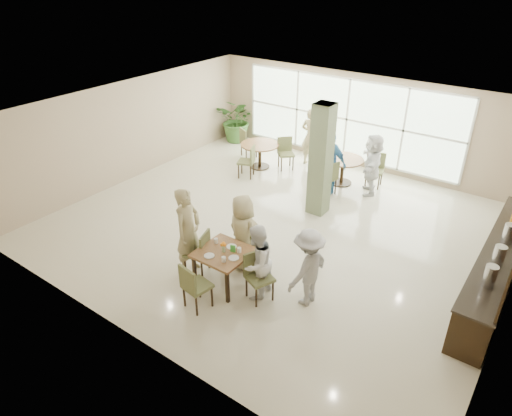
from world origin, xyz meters
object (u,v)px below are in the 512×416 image
Objects in this scene: round_table_right at (343,164)px; teen_right at (257,262)px; adult_b at (372,164)px; round_table_left at (260,149)px; buffet_counter at (500,265)px; adult_standing at (311,137)px; teen_left at (188,232)px; teen_far at (243,232)px; potted_plant at (238,120)px; teen_standing at (308,268)px; adult_a at (329,162)px; main_table at (224,256)px.

teen_right is at bearing -80.45° from round_table_right.
adult_b is at bearing 173.05° from teen_right.
round_table_left is 1.02× the size of round_table_right.
buffet_counter is 6.79m from adult_standing.
teen_left reaches higher than teen_far.
buffet_counter is at bearing -29.27° from round_table_right.
potted_plant reaches higher than round_table_right.
buffet_counter is 2.87× the size of teen_far.
teen_standing is (4.33, -4.60, 0.19)m from round_table_left.
adult_a is at bearing -7.44° from round_table_left.
round_table_right is at bearing 154.89° from adult_standing.
round_table_left is 2.38m from potted_plant.
potted_plant is at bearing 22.04° from teen_left.
round_table_left is 5.49m from teen_left.
adult_a is (4.41, -1.72, 0.12)m from potted_plant.
adult_a is at bearing 158.82° from buffet_counter.
teen_standing reaches higher than round_table_left.
teen_far reaches higher than potted_plant.
teen_left is 1.23× the size of teen_right.
adult_standing is (-1.56, 5.48, 0.08)m from teen_far.
main_table is at bearing -30.73° from adult_b.
teen_left is (-0.65, -5.58, 0.35)m from round_table_right.
main_table is at bearing -90.80° from teen_right.
main_table is 4.76m from adult_a.
teen_standing is (-2.78, -2.49, 0.22)m from buffet_counter.
teen_standing is (2.43, 0.54, -0.15)m from teen_left.
teen_standing is at bearing -13.21° from adult_b.
teen_left is at bearing 96.49° from adult_standing.
round_table_left is 0.76× the size of potted_plant.
adult_b is (5.36, -1.06, 0.08)m from potted_plant.
adult_b is at bearing 161.54° from adult_standing.
potted_plant is 0.91× the size of adult_b.
potted_plant is 0.99× the size of teen_standing.
adult_a is (-0.07, -0.76, 0.30)m from round_table_right.
adult_a is 1.17m from adult_b.
adult_a is (-0.99, 4.67, 0.12)m from teen_right.
adult_standing reaches higher than teen_standing.
main_table is at bearing -88.00° from round_table_right.
potted_plant is at bearing 167.88° from round_table_right.
adult_b is at bearing -11.15° from potted_plant.
round_table_right is 4.84m from teen_far.
teen_standing is 0.88× the size of adult_a.
buffet_counter is 3.08× the size of potted_plant.
teen_standing is (1.64, -0.21, -0.05)m from teen_far.
adult_b is at bearing -6.15° from round_table_right.
teen_left is at bearing -96.69° from round_table_right.
teen_far is 5.70m from adult_standing.
teen_left is at bearing -70.60° from teen_standing.
adult_b is 0.94× the size of adult_standing.
potted_plant is 0.93× the size of teen_far.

